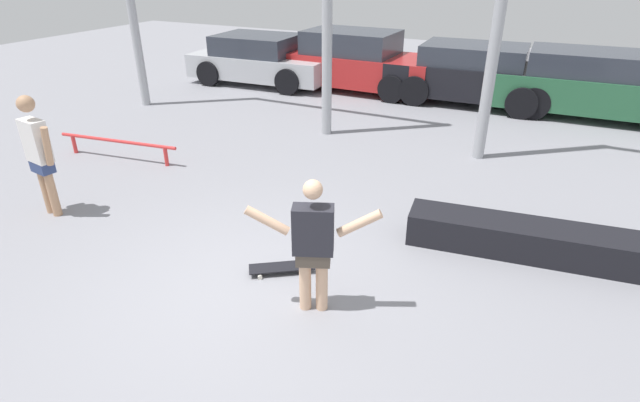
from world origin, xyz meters
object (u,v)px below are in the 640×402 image
skateboarder (313,242)px  skateboard (282,267)px  grind_rail (118,144)px  bystander (38,151)px  grind_box (527,239)px  parked_car_silver (261,60)px  parked_car_green (592,85)px  parked_car_black (477,75)px  parked_car_red (355,62)px

skateboarder → skateboard: size_ratio=1.98×
grind_rail → bystander: 2.20m
skateboarder → bystander: bystander is taller
grind_box → parked_car_silver: parked_car_silver is taller
grind_rail → parked_car_silver: parked_car_silver is taller
grind_box → parked_car_green: size_ratio=0.63×
skateboard → grind_rail: 4.78m
bystander → parked_car_black: bearing=-107.7°
skateboard → parked_car_silver: bearing=88.9°
skateboarder → grind_box: size_ratio=0.51×
parked_car_red → parked_car_black: size_ratio=0.98×
grind_rail → grind_box: bearing=-1.1°
parked_car_red → parked_car_green: parked_car_red is taller
skateboard → parked_car_red: parked_car_red is taller
grind_box → grind_rail: bearing=178.9°
skateboard → grind_rail: (-4.42, 1.80, 0.23)m
skateboard → parked_car_black: 8.53m
grind_rail → parked_car_green: (7.55, 6.70, 0.41)m
grind_box → parked_car_black: size_ratio=0.65×
parked_car_red → bystander: bystander is taller
skateboard → parked_car_black: size_ratio=0.17×
grind_rail → parked_car_red: parked_car_red is taller
skateboarder → bystander: 4.31m
grind_box → parked_car_red: 8.52m
parked_car_black → bystander: bystander is taller
parked_car_green → parked_car_red: bearing=178.5°
skateboarder → parked_car_green: bearing=51.9°
grind_rail → parked_car_red: size_ratio=0.56×
grind_rail → parked_car_silver: 6.20m
skateboarder → bystander: size_ratio=0.86×
skateboarder → parked_car_silver: size_ratio=0.37×
grind_box → parked_car_green: 6.87m
grind_box → grind_rail: size_ratio=1.20×
skateboarder → bystander: bearing=154.2°
grind_rail → parked_car_green: size_ratio=0.52×
parked_car_black → parked_car_green: bearing=-1.6°
grind_box → parked_car_red: (-5.11, 6.79, 0.52)m
grind_rail → bystander: size_ratio=1.39×
parked_car_green → bystander: size_ratio=2.67×
grind_box → bystander: 6.50m
grind_rail → skateboard: bearing=-22.2°
skateboard → parked_car_green: 9.08m
parked_car_silver → parked_car_green: 8.37m
parked_car_red → grind_box: bearing=-52.0°
skateboard → bystander: bearing=148.1°
parked_car_black → parked_car_green: parked_car_green is taller
skateboarder → parked_car_black: bearing=67.6°
grind_box → parked_car_silver: (-7.74, 6.27, 0.44)m
parked_car_silver → bystander: (1.55, -8.10, 0.31)m
grind_rail → parked_car_silver: (-0.80, 6.14, 0.35)m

